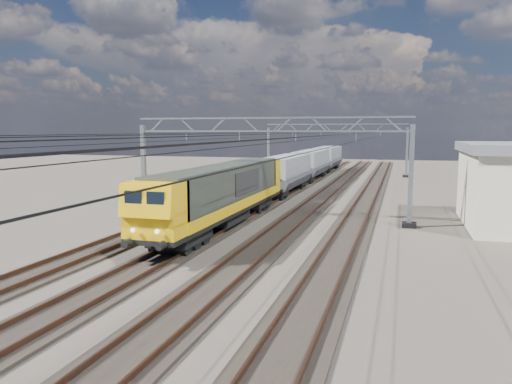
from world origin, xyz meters
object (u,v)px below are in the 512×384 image
(locomotive, at_px, (223,191))
(hopper_wagon_third, at_px, (327,157))
(hopper_wagon_mid, at_px, (311,162))
(catenary_gantry_far, at_px, (335,147))
(hopper_wagon_lead, at_px, (285,171))
(catenary_gantry_mid, at_px, (267,164))

(locomotive, distance_m, hopper_wagon_third, 46.10)
(hopper_wagon_mid, distance_m, hopper_wagon_third, 14.20)
(catenary_gantry_far, relative_size, locomotive, 0.94)
(hopper_wagon_lead, bearing_deg, hopper_wagon_mid, 90.00)
(catenary_gantry_mid, height_order, hopper_wagon_mid, catenary_gantry_mid)
(catenary_gantry_mid, distance_m, hopper_wagon_lead, 14.58)
(catenary_gantry_mid, bearing_deg, locomotive, -120.80)
(catenary_gantry_mid, relative_size, locomotive, 0.94)
(catenary_gantry_mid, xyz_separation_m, locomotive, (-2.00, -3.35, -1.58))
(locomotive, height_order, hopper_wagon_third, locomotive)
(catenary_gantry_mid, bearing_deg, hopper_wagon_third, 92.68)
(hopper_wagon_lead, distance_m, hopper_wagon_third, 28.40)
(catenary_gantry_mid, height_order, catenary_gantry_far, same)
(catenary_gantry_mid, relative_size, hopper_wagon_mid, 1.53)
(hopper_wagon_mid, bearing_deg, catenary_gantry_mid, -85.99)
(catenary_gantry_far, relative_size, hopper_wagon_mid, 1.53)
(hopper_wagon_lead, bearing_deg, locomotive, -90.00)
(catenary_gantry_far, distance_m, hopper_wagon_third, 7.23)
(locomotive, distance_m, hopper_wagon_lead, 17.70)
(hopper_wagon_lead, bearing_deg, hopper_wagon_third, 90.00)
(hopper_wagon_lead, height_order, hopper_wagon_third, same)
(catenary_gantry_mid, distance_m, locomotive, 4.21)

